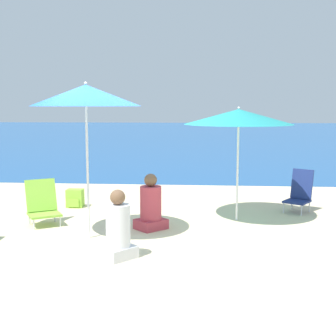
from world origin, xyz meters
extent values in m
plane|color=beige|center=(0.00, 0.00, 0.00)|extent=(60.00, 60.00, 0.00)
cube|color=#1E5699|center=(0.00, 24.69, 0.00)|extent=(60.00, 40.00, 0.01)
cylinder|color=white|center=(1.81, 1.16, 0.84)|extent=(0.04, 0.04, 1.68)
cone|color=teal|center=(1.81, 1.16, 1.81)|extent=(1.87, 1.87, 0.26)
sphere|color=white|center=(1.81, 1.16, 1.96)|extent=(0.04, 0.04, 0.04)
cylinder|color=white|center=(-0.51, -0.11, 1.00)|extent=(0.04, 0.04, 1.99)
cone|color=blue|center=(-0.51, -0.11, 2.15)|extent=(1.63, 1.63, 0.31)
sphere|color=white|center=(-0.51, -0.11, 2.32)|extent=(0.04, 0.04, 0.04)
cylinder|color=silver|center=(2.72, 1.78, 0.10)|extent=(0.02, 0.02, 0.19)
cylinder|color=silver|center=(3.01, 1.59, 0.10)|extent=(0.02, 0.02, 0.19)
cylinder|color=silver|center=(2.93, 2.10, 0.10)|extent=(0.02, 0.02, 0.19)
cylinder|color=silver|center=(3.22, 1.92, 0.10)|extent=(0.02, 0.02, 0.19)
cube|color=navy|center=(2.97, 1.85, 0.21)|extent=(0.59, 0.60, 0.04)
cube|color=navy|center=(3.09, 2.04, 0.51)|extent=(0.41, 0.33, 0.56)
cylinder|color=silver|center=(-1.51, 0.28, 0.09)|extent=(0.02, 0.02, 0.17)
cylinder|color=silver|center=(-1.15, 0.50, 0.09)|extent=(0.02, 0.02, 0.17)
cylinder|color=silver|center=(-1.71, 0.60, 0.09)|extent=(0.02, 0.02, 0.17)
cylinder|color=silver|center=(-1.34, 0.82, 0.09)|extent=(0.02, 0.02, 0.17)
cube|color=#8ECC3D|center=(-1.43, 0.55, 0.19)|extent=(0.66, 0.64, 0.04)
cube|color=#8ECC3D|center=(-1.54, 0.74, 0.48)|extent=(0.53, 0.43, 0.53)
cube|color=#BF3F4C|center=(0.37, 0.48, 0.08)|extent=(0.59, 0.59, 0.16)
cylinder|color=#BF3F4C|center=(0.37, 0.48, 0.43)|extent=(0.35, 0.35, 0.54)
sphere|color=brown|center=(0.37, 0.48, 0.81)|extent=(0.21, 0.21, 0.21)
cube|color=silver|center=(0.11, -1.01, 0.08)|extent=(0.54, 0.55, 0.16)
cylinder|color=silver|center=(0.11, -1.01, 0.44)|extent=(0.32, 0.32, 0.56)
sphere|color=brown|center=(0.11, -1.01, 0.82)|extent=(0.20, 0.20, 0.20)
cube|color=#8ECC3D|center=(-1.31, 2.00, 0.18)|extent=(0.32, 0.24, 0.35)
cube|color=#8ECC3D|center=(-1.31, 1.87, 0.11)|extent=(0.22, 0.03, 0.16)
camera|label=1|loc=(1.23, -6.90, 2.02)|focal=50.00mm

